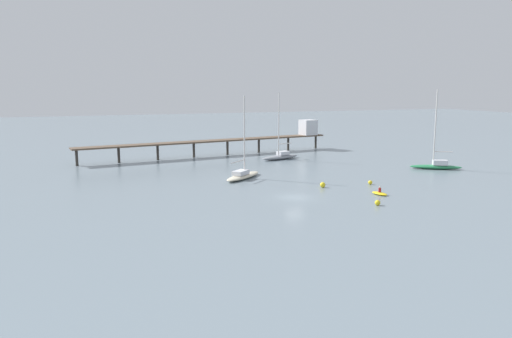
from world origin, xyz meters
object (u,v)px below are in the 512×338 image
(sailboat_cream, at_px, (243,174))
(dinghy_yellow, at_px, (380,193))
(sailboat_gray, at_px, (280,156))
(mooring_buoy_inner, at_px, (370,182))
(sailboat_green, at_px, (436,164))
(mooring_buoy_mid, at_px, (323,185))
(pier, at_px, (250,136))
(mooring_buoy_near, at_px, (378,203))

(sailboat_cream, distance_m, dinghy_yellow, 22.14)
(sailboat_cream, height_order, dinghy_yellow, sailboat_cream)
(sailboat_gray, bearing_deg, mooring_buoy_inner, -85.09)
(sailboat_cream, xyz_separation_m, sailboat_gray, (13.78, 17.01, 0.05))
(sailboat_gray, relative_size, sailboat_green, 0.95)
(sailboat_green, relative_size, mooring_buoy_inner, 22.46)
(sailboat_cream, xyz_separation_m, mooring_buoy_mid, (8.53, -10.65, -0.32))
(pier, height_order, sailboat_green, sailboat_green)
(pier, height_order, sailboat_gray, sailboat_gray)
(sailboat_gray, bearing_deg, mooring_buoy_mid, -100.75)
(mooring_buoy_inner, bearing_deg, sailboat_gray, 94.91)
(pier, distance_m, sailboat_cream, 30.03)
(dinghy_yellow, height_order, mooring_buoy_near, dinghy_yellow)
(sailboat_cream, bearing_deg, pier, 68.05)
(sailboat_gray, relative_size, dinghy_yellow, 4.88)
(sailboat_green, distance_m, mooring_buoy_near, 31.68)
(sailboat_cream, xyz_separation_m, mooring_buoy_near, (9.72, -22.61, -0.37))
(sailboat_gray, distance_m, dinghy_yellow, 34.59)
(sailboat_gray, xyz_separation_m, mooring_buoy_mid, (-5.25, -27.66, -0.36))
(mooring_buoy_near, bearing_deg, dinghy_yellow, 53.42)
(sailboat_green, height_order, dinghy_yellow, sailboat_green)
(sailboat_green, xyz_separation_m, mooring_buoy_mid, (-26.34, -7.29, -0.42))
(pier, height_order, mooring_buoy_near, pier)
(dinghy_yellow, bearing_deg, pier, 92.88)
(sailboat_green, relative_size, mooring_buoy_mid, 17.76)
(mooring_buoy_mid, bearing_deg, mooring_buoy_near, -84.34)
(dinghy_yellow, relative_size, mooring_buoy_near, 3.97)
(pier, distance_m, sailboat_green, 39.19)
(sailboat_cream, relative_size, mooring_buoy_inner, 20.93)
(pier, relative_size, mooring_buoy_inner, 89.45)
(sailboat_cream, bearing_deg, sailboat_gray, 50.98)
(pier, relative_size, mooring_buoy_near, 81.36)
(sailboat_green, bearing_deg, dinghy_yellow, -146.44)
(sailboat_gray, distance_m, sailboat_green, 29.32)
(pier, xyz_separation_m, mooring_buoy_near, (-1.45, -50.32, -3.41))
(sailboat_gray, height_order, mooring_buoy_near, sailboat_gray)
(mooring_buoy_mid, height_order, mooring_buoy_inner, mooring_buoy_mid)
(sailboat_cream, distance_m, sailboat_gray, 21.89)
(sailboat_gray, relative_size, mooring_buoy_mid, 16.86)
(pier, height_order, mooring_buoy_mid, pier)
(mooring_buoy_mid, bearing_deg, sailboat_cream, 128.71)
(pier, distance_m, mooring_buoy_near, 50.45)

